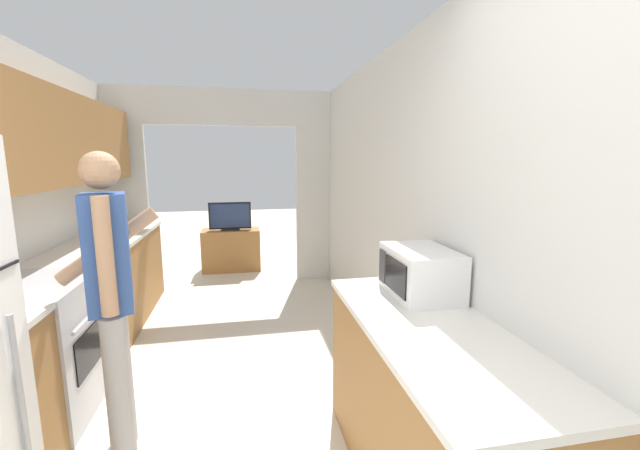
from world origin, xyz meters
TOP-DOWN VIEW (x-y plane):
  - wall_right at (1.41, 1.61)m, footprint 0.06×6.82m
  - wall_far_with_doorway at (0.00, 4.45)m, footprint 3.16×0.06m
  - counter_left at (-1.08, 2.87)m, footprint 0.62×3.30m
  - counter_right at (1.08, 0.85)m, footprint 0.62×1.50m
  - range_oven at (-1.07, 1.88)m, footprint 0.66×0.74m
  - person at (-0.47, 1.44)m, footprint 0.54×0.43m
  - microwave at (1.19, 1.24)m, footprint 0.33×0.47m
  - tv_cabinet at (0.03, 5.11)m, footprint 0.84×0.42m
  - television at (0.03, 5.07)m, footprint 0.60×0.16m

SIDE VIEW (x-z plane):
  - tv_cabinet at x=0.03m, z-range 0.00..0.61m
  - counter_left at x=-1.08m, z-range 0.00..0.89m
  - counter_right at x=1.08m, z-range 0.00..0.89m
  - range_oven at x=-1.07m, z-range -0.06..0.97m
  - television at x=0.03m, z-range 0.60..1.01m
  - person at x=-0.47m, z-range 0.07..1.75m
  - microwave at x=1.19m, z-range 0.89..1.15m
  - wall_right at x=1.41m, z-range 0.00..2.50m
  - wall_far_with_doorway at x=0.00m, z-range 0.21..2.71m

